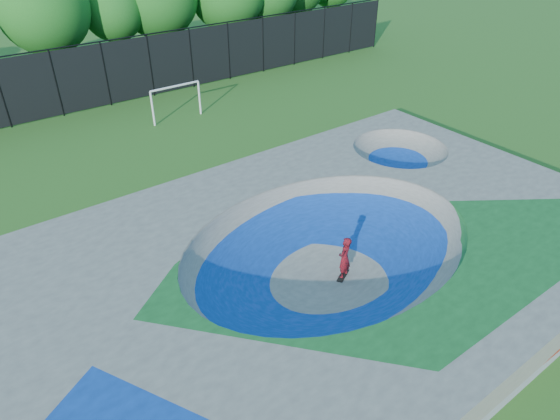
{
  "coord_description": "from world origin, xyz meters",
  "views": [
    {
      "loc": [
        -9.77,
        -10.12,
        11.53
      ],
      "look_at": [
        0.08,
        3.0,
        1.1
      ],
      "focal_mm": 32.0,
      "sensor_mm": 36.0,
      "label": 1
    }
  ],
  "objects": [
    {
      "name": "ground",
      "position": [
        0.0,
        0.0,
        0.0
      ],
      "size": [
        120.0,
        120.0,
        0.0
      ],
      "primitive_type": "plane",
      "color": "#2A5F1A",
      "rests_on": "ground"
    },
    {
      "name": "skate_deck",
      "position": [
        0.0,
        0.0,
        0.75
      ],
      "size": [
        22.0,
        14.0,
        1.5
      ],
      "primitive_type": "cube",
      "color": "gray",
      "rests_on": "ground"
    },
    {
      "name": "fence",
      "position": [
        0.0,
        21.0,
        2.1
      ],
      "size": [
        48.09,
        0.09,
        4.04
      ],
      "color": "black",
      "rests_on": "ground"
    },
    {
      "name": "treeline",
      "position": [
        3.46,
        25.9,
        5.04
      ],
      "size": [
        51.49,
        7.56,
        8.27
      ],
      "color": "#472F23",
      "rests_on": "ground"
    },
    {
      "name": "soccer_goal",
      "position": [
        2.34,
        16.23,
        1.46
      ],
      "size": [
        3.19,
        0.12,
        2.11
      ],
      "color": "white",
      "rests_on": "ground"
    },
    {
      "name": "skateboard",
      "position": [
        0.27,
        -0.49,
        0.03
      ],
      "size": [
        0.79,
        0.56,
        0.05
      ],
      "primitive_type": "cube",
      "rotation": [
        0.0,
        0.0,
        0.49
      ],
      "color": "black",
      "rests_on": "ground"
    },
    {
      "name": "skater",
      "position": [
        0.27,
        -0.49,
        0.83
      ],
      "size": [
        0.71,
        0.59,
        1.66
      ],
      "primitive_type": "imported",
      "rotation": [
        0.0,
        0.0,
        3.52
      ],
      "color": "red",
      "rests_on": "ground"
    }
  ]
}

